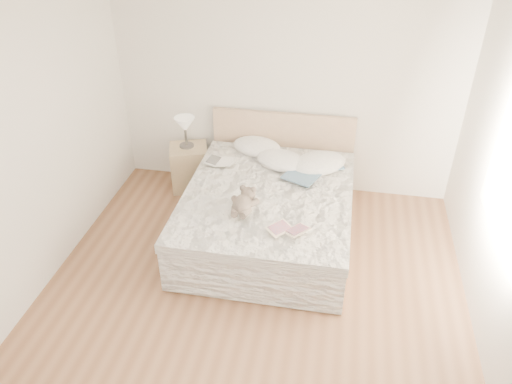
% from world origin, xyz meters
% --- Properties ---
extents(floor, '(4.00, 4.50, 0.00)m').
position_xyz_m(floor, '(0.00, 0.00, 0.00)').
color(floor, brown).
rests_on(floor, ground).
extents(ceiling, '(4.00, 4.50, 0.00)m').
position_xyz_m(ceiling, '(0.00, 0.00, 2.70)').
color(ceiling, white).
rests_on(ceiling, ground).
extents(wall_back, '(4.00, 0.02, 2.70)m').
position_xyz_m(wall_back, '(0.00, 2.25, 1.35)').
color(wall_back, silver).
rests_on(wall_back, ground).
extents(wall_left, '(0.02, 4.50, 2.70)m').
position_xyz_m(wall_left, '(-2.00, 0.00, 1.35)').
color(wall_left, silver).
rests_on(wall_left, ground).
extents(bed, '(1.72, 2.14, 1.00)m').
position_xyz_m(bed, '(0.00, 1.19, 0.31)').
color(bed, tan).
rests_on(bed, floor).
extents(nightstand, '(0.55, 0.52, 0.56)m').
position_xyz_m(nightstand, '(-1.12, 1.96, 0.28)').
color(nightstand, tan).
rests_on(nightstand, floor).
extents(table_lamp, '(0.32, 0.32, 0.38)m').
position_xyz_m(table_lamp, '(-1.15, 1.98, 0.83)').
color(table_lamp, '#4B4540').
rests_on(table_lamp, nightstand).
extents(pillow_left, '(0.68, 0.56, 0.18)m').
position_xyz_m(pillow_left, '(-0.28, 1.99, 0.64)').
color(pillow_left, white).
rests_on(pillow_left, bed).
extents(pillow_middle, '(0.69, 0.58, 0.18)m').
position_xyz_m(pillow_middle, '(0.05, 1.71, 0.64)').
color(pillow_middle, white).
rests_on(pillow_middle, bed).
extents(pillow_right, '(0.77, 0.73, 0.19)m').
position_xyz_m(pillow_right, '(0.47, 1.73, 0.64)').
color(pillow_right, white).
rests_on(pillow_right, bed).
extents(blouse, '(0.72, 0.74, 0.02)m').
position_xyz_m(blouse, '(0.34, 1.52, 0.63)').
color(blouse, '#3B5973').
rests_on(blouse, bed).
extents(photo_book, '(0.35, 0.27, 0.02)m').
position_xyz_m(photo_book, '(-0.62, 1.57, 0.63)').
color(photo_book, white).
rests_on(photo_book, bed).
extents(childrens_book, '(0.40, 0.39, 0.02)m').
position_xyz_m(childrens_book, '(0.29, 0.47, 0.63)').
color(childrens_book, '#FFE9C9').
rests_on(childrens_book, bed).
extents(teddy_bear, '(0.26, 0.35, 0.18)m').
position_xyz_m(teddy_bear, '(-0.18, 0.67, 0.65)').
color(teddy_bear, brown).
rests_on(teddy_bear, bed).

